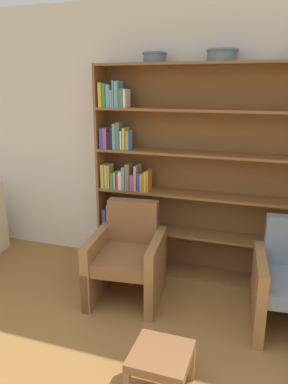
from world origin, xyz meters
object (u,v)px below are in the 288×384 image
at_px(footstool, 161,359).
at_px(bowl_slate, 222,54).
at_px(armchair_leather, 128,257).
at_px(bookshelf, 196,180).
at_px(bowl_copper, 155,57).

bearing_deg(footstool, bowl_slate, 87.98).
height_order(bowl_slate, armchair_leather, bowl_slate).
distance_m(bookshelf, footstool, 1.84).
xyz_separation_m(bookshelf, bowl_copper, (-0.44, -0.02, 1.17)).
relative_size(bookshelf, bowl_slate, 8.74).
distance_m(armchair_leather, footstool, 1.21).
xyz_separation_m(bowl_slate, armchair_leather, (-0.69, -0.62, -1.80)).
bearing_deg(bowl_slate, armchair_leather, -137.95).
bearing_deg(footstool, bowl_copper, 109.25).
height_order(bookshelf, armchair_leather, bookshelf).
relative_size(bowl_copper, bowl_slate, 0.82).
bearing_deg(bowl_slate, bowl_copper, 180.00).
bearing_deg(footstool, bookshelf, 94.67).
height_order(bowl_slate, footstool, bowl_slate).
distance_m(bookshelf, bowl_slate, 1.19).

